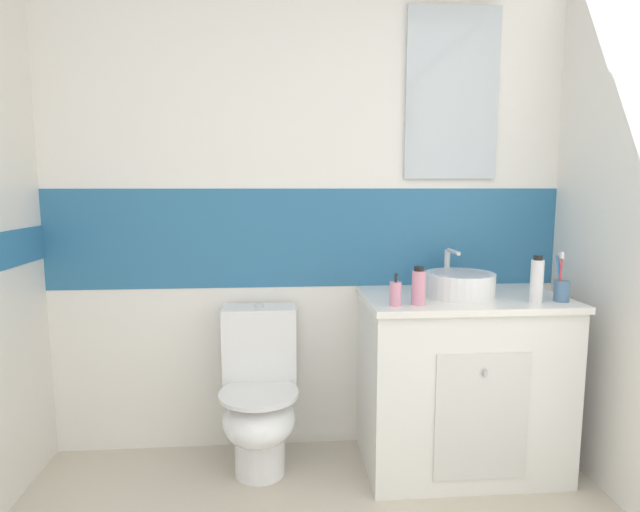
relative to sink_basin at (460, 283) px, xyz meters
name	(u,v)px	position (x,y,z in m)	size (l,w,h in m)	color
wall_back_tiled	(310,206)	(-0.69, 0.33, 0.35)	(3.20, 0.20, 2.50)	white
vanity_cabinet	(460,381)	(0.02, 0.01, -0.48)	(0.94, 0.57, 0.85)	white
sink_basin	(460,283)	(0.00, 0.00, 0.00)	(0.32, 0.37, 0.21)	white
toilet	(259,397)	(-0.94, 0.04, -0.55)	(0.37, 0.50, 0.79)	white
toothbrush_cup	(561,288)	(0.41, -0.15, 0.00)	(0.07, 0.07, 0.22)	#4C7299
soap_dispenser	(395,293)	(-0.34, -0.17, -0.01)	(0.05, 0.05, 0.14)	pink
mouthwash_bottle	(419,286)	(-0.24, -0.16, 0.02)	(0.06, 0.06, 0.17)	pink
shampoo_bottle_tall	(537,280)	(0.29, -0.16, 0.04)	(0.06, 0.06, 0.21)	white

